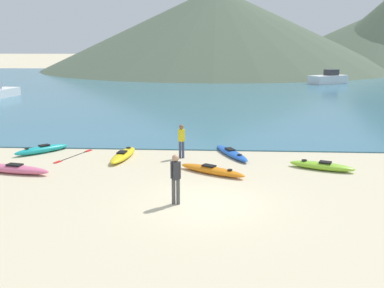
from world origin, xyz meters
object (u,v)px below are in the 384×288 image
object	(u,v)px
kayak_on_sand_4	(123,155)
moored_boat_1	(328,79)
person_near_foreground	(176,176)
kayak_on_sand_3	(42,149)
kayak_on_sand_0	(322,166)
kayak_on_sand_2	(212,170)
moored_boat_3	(137,71)
kayak_on_sand_5	(231,153)
kayak_on_sand_6	(11,169)
person_near_waterline	(182,139)
loose_paddle	(74,156)

from	to	relation	value
kayak_on_sand_4	moored_boat_1	distance (m)	43.81
person_near_foreground	kayak_on_sand_3	bearing A→B (deg)	137.16
kayak_on_sand_0	kayak_on_sand_3	bearing A→B (deg)	170.55
kayak_on_sand_2	moored_boat_3	size ratio (longest dim) A/B	0.65
kayak_on_sand_2	person_near_foreground	size ratio (longest dim) A/B	1.70
kayak_on_sand_3	moored_boat_1	xyz separation A→B (m)	(22.83, 38.83, 0.52)
kayak_on_sand_3	kayak_on_sand_5	distance (m)	9.28
kayak_on_sand_5	kayak_on_sand_6	bearing A→B (deg)	-159.41
kayak_on_sand_4	person_near_waterline	size ratio (longest dim) A/B	1.91
moored_boat_3	loose_paddle	world-z (taller)	moored_boat_3
kayak_on_sand_5	kayak_on_sand_3	bearing A→B (deg)	-179.95
kayak_on_sand_6	loose_paddle	bearing A→B (deg)	59.06
kayak_on_sand_3	person_near_waterline	size ratio (longest dim) A/B	1.51
kayak_on_sand_2	person_near_waterline	distance (m)	3.01
kayak_on_sand_3	loose_paddle	distance (m)	1.89
kayak_on_sand_2	moored_boat_1	distance (m)	44.33
kayak_on_sand_5	person_near_foreground	xyz separation A→B (m)	(-2.02, -6.74, 0.85)
kayak_on_sand_5	person_near_foreground	bearing A→B (deg)	-106.72
kayak_on_sand_0	kayak_on_sand_3	distance (m)	13.25
kayak_on_sand_4	moored_boat_1	size ratio (longest dim) A/B	0.56
kayak_on_sand_3	kayak_on_sand_2	bearing A→B (deg)	-20.18
kayak_on_sand_0	person_near_waterline	size ratio (longest dim) A/B	1.74
kayak_on_sand_3	person_near_foreground	size ratio (longest dim) A/B	1.41
kayak_on_sand_2	kayak_on_sand_4	size ratio (longest dim) A/B	0.96
kayak_on_sand_2	kayak_on_sand_6	distance (m)	8.34
kayak_on_sand_5	kayak_on_sand_6	world-z (taller)	kayak_on_sand_6
person_near_waterline	moored_boat_1	world-z (taller)	moored_boat_1
kayak_on_sand_2	loose_paddle	xyz separation A→B (m)	(-6.62, 2.49, -0.14)
person_near_foreground	loose_paddle	world-z (taller)	person_near_foreground
moored_boat_1	person_near_waterline	bearing A→B (deg)	-111.97
moored_boat_1	person_near_foreground	bearing A→B (deg)	-108.88
kayak_on_sand_3	kayak_on_sand_0	bearing A→B (deg)	-9.45
person_near_waterline	loose_paddle	xyz separation A→B (m)	(-5.15, -0.03, -0.90)
person_near_waterline	kayak_on_sand_2	bearing A→B (deg)	-59.72
moored_boat_3	person_near_waterline	bearing A→B (deg)	-77.61
kayak_on_sand_2	moored_boat_1	bearing A→B (deg)	71.01
kayak_on_sand_6	person_near_waterline	size ratio (longest dim) A/B	2.26
kayak_on_sand_2	loose_paddle	distance (m)	7.08
kayak_on_sand_4	kayak_on_sand_0	bearing A→B (deg)	-8.67
kayak_on_sand_3	person_near_foreground	bearing A→B (deg)	-42.84
moored_boat_3	loose_paddle	size ratio (longest dim) A/B	1.67
kayak_on_sand_6	person_near_waterline	distance (m)	7.48
kayak_on_sand_0	person_near_waterline	world-z (taller)	person_near_waterline
kayak_on_sand_0	kayak_on_sand_4	world-z (taller)	same
person_near_foreground	moored_boat_3	distance (m)	61.43
kayak_on_sand_6	kayak_on_sand_4	bearing A→B (deg)	32.41
kayak_on_sand_3	kayak_on_sand_5	world-z (taller)	kayak_on_sand_3
kayak_on_sand_5	person_near_foreground	distance (m)	7.08
kayak_on_sand_5	moored_boat_1	world-z (taller)	moored_boat_1
kayak_on_sand_6	moored_boat_1	xyz separation A→B (m)	(22.76, 42.28, 0.52)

